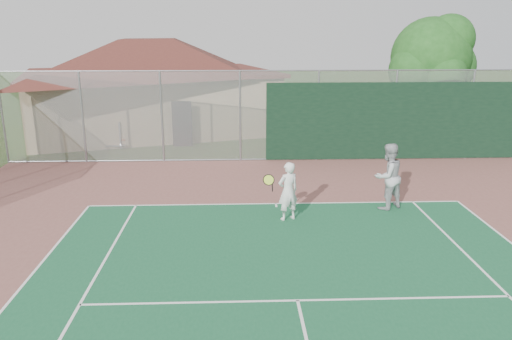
{
  "coord_description": "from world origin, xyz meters",
  "views": [
    {
      "loc": [
        -1.12,
        -2.03,
        5.01
      ],
      "look_at": [
        -0.65,
        10.31,
        1.51
      ],
      "focal_mm": 35.0,
      "sensor_mm": 36.0,
      "label": 1
    }
  ],
  "objects_px": {
    "bleachers": "(93,131)",
    "tree": "(433,60)",
    "clubhouse": "(151,76)",
    "player_white_front": "(288,192)",
    "player_grey_back": "(388,177)"
  },
  "relations": [
    {
      "from": "bleachers",
      "to": "tree",
      "type": "bearing_deg",
      "value": 5.07
    },
    {
      "from": "clubhouse",
      "to": "player_white_front",
      "type": "bearing_deg",
      "value": -82.9
    },
    {
      "from": "bleachers",
      "to": "player_grey_back",
      "type": "relative_size",
      "value": 1.69
    },
    {
      "from": "clubhouse",
      "to": "player_grey_back",
      "type": "height_order",
      "value": "clubhouse"
    },
    {
      "from": "player_grey_back",
      "to": "clubhouse",
      "type": "bearing_deg",
      "value": -82.39
    },
    {
      "from": "clubhouse",
      "to": "player_grey_back",
      "type": "bearing_deg",
      "value": -71.21
    },
    {
      "from": "clubhouse",
      "to": "bleachers",
      "type": "xyz_separation_m",
      "value": [
        -2.13,
        -3.36,
        -2.13
      ]
    },
    {
      "from": "clubhouse",
      "to": "bleachers",
      "type": "bearing_deg",
      "value": -138.95
    },
    {
      "from": "bleachers",
      "to": "tree",
      "type": "distance_m",
      "value": 15.3
    },
    {
      "from": "bleachers",
      "to": "player_white_front",
      "type": "relative_size",
      "value": 2.01
    },
    {
      "from": "clubhouse",
      "to": "tree",
      "type": "relative_size",
      "value": 2.55
    },
    {
      "from": "clubhouse",
      "to": "player_grey_back",
      "type": "distance_m",
      "value": 14.91
    },
    {
      "from": "player_white_front",
      "to": "player_grey_back",
      "type": "relative_size",
      "value": 0.84
    },
    {
      "from": "bleachers",
      "to": "player_grey_back",
      "type": "bearing_deg",
      "value": -33.08
    },
    {
      "from": "tree",
      "to": "player_white_front",
      "type": "distance_m",
      "value": 12.07
    }
  ]
}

